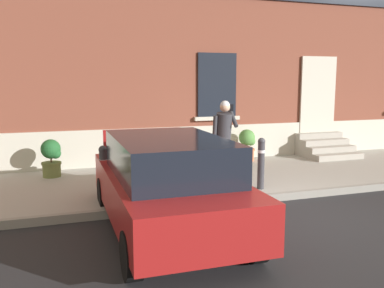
% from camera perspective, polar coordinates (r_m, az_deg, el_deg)
% --- Properties ---
extents(ground_plane, '(80.00, 80.00, 0.00)m').
position_cam_1_polar(ground_plane, '(7.60, 13.94, -9.47)').
color(ground_plane, '#232326').
extents(sidewalk, '(24.00, 3.60, 0.15)m').
position_cam_1_polar(sidewalk, '(9.96, 5.25, -4.46)').
color(sidewalk, '#99968E').
rests_on(sidewalk, ground).
extents(curb_edge, '(24.00, 0.12, 0.15)m').
position_cam_1_polar(curb_edge, '(8.35, 10.47, -7.17)').
color(curb_edge, gray).
rests_on(curb_edge, ground).
extents(building_facade, '(24.00, 1.52, 7.50)m').
position_cam_1_polar(building_facade, '(12.09, 0.59, 15.31)').
color(building_facade, brown).
rests_on(building_facade, ground).
extents(entrance_stoop, '(1.48, 1.28, 0.64)m').
position_cam_1_polar(entrance_stoop, '(12.79, 17.53, -0.45)').
color(entrance_stoop, '#9E998E').
rests_on(entrance_stoop, sidewalk).
extents(hatchback_car_red, '(1.82, 4.08, 1.50)m').
position_cam_1_polar(hatchback_car_red, '(6.42, -3.43, -5.27)').
color(hatchback_car_red, maroon).
rests_on(hatchback_car_red, ground).
extents(bollard_near_person, '(0.15, 0.15, 1.04)m').
position_cam_1_polar(bollard_near_person, '(8.56, 9.35, -2.35)').
color(bollard_near_person, '#333338').
rests_on(bollard_near_person, sidewalk).
extents(bollard_far_left, '(0.15, 0.15, 1.04)m').
position_cam_1_polar(bollard_far_left, '(7.63, -11.91, -3.78)').
color(bollard_far_left, '#333338').
rests_on(bollard_far_left, sidewalk).
extents(person_on_phone, '(0.51, 0.49, 1.75)m').
position_cam_1_polar(person_on_phone, '(9.15, 4.29, 1.23)').
color(person_on_phone, '#2D2D33').
rests_on(person_on_phone, sidewalk).
extents(planter_olive, '(0.44, 0.44, 0.86)m').
position_cam_1_polar(planter_olive, '(10.04, -18.53, -1.69)').
color(planter_olive, '#606B38').
rests_on(planter_olive, sidewalk).
extents(planter_charcoal, '(0.44, 0.44, 0.86)m').
position_cam_1_polar(planter_charcoal, '(10.49, -4.62, -0.83)').
color(planter_charcoal, '#2D2D30').
rests_on(planter_charcoal, sidewalk).
extents(planter_terracotta, '(0.44, 0.44, 0.86)m').
position_cam_1_polar(planter_terracotta, '(11.49, 7.48, -0.03)').
color(planter_terracotta, '#B25B38').
rests_on(planter_terracotta, sidewalk).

